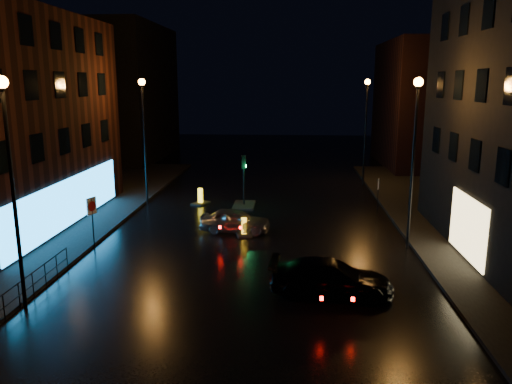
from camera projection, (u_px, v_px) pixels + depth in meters
ground at (242, 292)px, 19.79m from camera, size 120.00×120.00×0.00m
pavement_left at (12, 226)px, 28.51m from camera, size 12.00×44.00×0.15m
building_far_left at (125, 93)px, 53.45m from camera, size 8.00×16.00×14.00m
building_far_right at (426, 104)px, 48.65m from camera, size 8.00×14.00×12.00m
street_lamp_lnear at (10, 159)px, 17.17m from camera, size 0.44×0.44×8.37m
street_lamp_lfar at (144, 122)px, 32.75m from camera, size 0.44×0.44×8.37m
street_lamp_rnear at (415, 137)px, 23.90m from camera, size 0.44×0.44×8.37m
street_lamp_rfar at (366, 115)px, 39.49m from camera, size 0.44×0.44×8.37m
traffic_signal at (244, 199)px, 33.40m from camera, size 1.40×2.40×3.45m
guard_railing at (32, 279)px, 19.20m from camera, size 0.05×6.04×1.00m
silver_hatchback at (235, 220)px, 27.60m from camera, size 3.94×1.77×1.32m
dark_sedan at (331, 278)px, 19.40m from camera, size 4.92×2.32×1.39m
bollard_near at (244, 231)px, 27.06m from camera, size 0.99×1.27×0.99m
bollard_far at (200, 201)px, 33.98m from camera, size 1.27×1.49×1.10m
road_sign_left at (92, 211)px, 24.62m from camera, size 0.27×0.61×2.59m
road_sign_right at (378, 187)px, 32.24m from camera, size 0.17×0.49×2.05m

